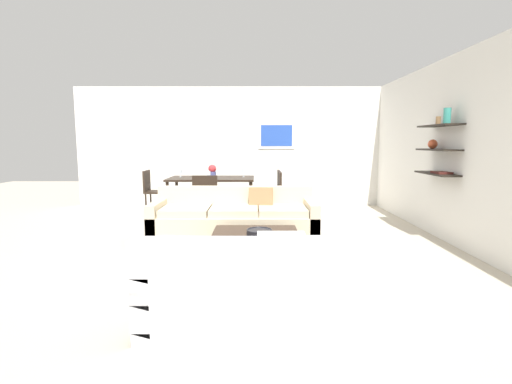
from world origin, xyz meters
The scene contains 16 objects.
ground_plane centered at (0.00, 0.00, 0.00)m, with size 18.00×18.00×0.00m, color #BCB29E.
back_wall_unit centered at (0.30, 3.53, 1.35)m, with size 8.40×0.09×2.70m.
right_wall_shelf_unit centered at (3.03, 0.60, 1.35)m, with size 0.34×8.20×2.70m.
sofa_beige centered at (-0.12, 0.34, 0.29)m, with size 2.39×0.90×0.78m.
loveseat_white centered at (0.06, -2.23, 0.29)m, with size 1.50×0.90×0.78m.
coffee_table centered at (0.19, -0.85, 0.19)m, with size 1.03×1.06×0.38m.
decorative_bowl centered at (0.24, -0.86, 0.42)m, with size 0.30×0.30×0.07m.
dining_table centered at (-0.71, 2.44, 0.68)m, with size 1.72×0.97×0.75m.
dining_chair_right_far centered at (0.56, 2.66, 0.50)m, with size 0.44×0.44×0.88m.
dining_chair_left_far centered at (-1.97, 2.66, 0.50)m, with size 0.44×0.44×0.88m.
dining_chair_foot centered at (-0.71, 1.55, 0.50)m, with size 0.44×0.44×0.88m.
dining_chair_right_near centered at (0.56, 2.22, 0.50)m, with size 0.44×0.44×0.88m.
wine_glass_right_far centered at (-0.06, 2.56, 0.87)m, with size 0.06×0.06×0.17m.
wine_glass_left_far centered at (-1.36, 2.56, 0.85)m, with size 0.07×0.07×0.15m.
wine_glass_foot centered at (-0.71, 2.02, 0.86)m, with size 0.07×0.07×0.17m.
centerpiece_vase centered at (-0.68, 2.40, 0.88)m, with size 0.16×0.16×0.26m.
Camera 1 is at (0.20, -5.16, 1.46)m, focal length 26.47 mm.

